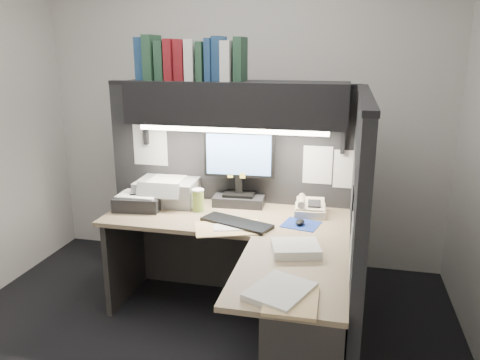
# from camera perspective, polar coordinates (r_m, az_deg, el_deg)

# --- Properties ---
(floor) EXTENTS (3.50, 3.50, 0.00)m
(floor) POSITION_cam_1_polar(r_m,az_deg,el_deg) (3.20, -6.10, -20.01)
(floor) COLOR black
(floor) RESTS_ON ground
(wall_back) EXTENTS (3.50, 0.04, 2.70)m
(wall_back) POSITION_cam_1_polar(r_m,az_deg,el_deg) (4.08, 0.25, 8.43)
(wall_back) COLOR silver
(wall_back) RESTS_ON floor
(partition_back) EXTENTS (1.90, 0.06, 1.60)m
(partition_back) POSITION_cam_1_polar(r_m,az_deg,el_deg) (3.64, -1.27, -1.30)
(partition_back) COLOR black
(partition_back) RESTS_ON floor
(partition_right) EXTENTS (0.06, 1.50, 1.60)m
(partition_right) POSITION_cam_1_polar(r_m,az_deg,el_deg) (2.83, 13.91, -6.81)
(partition_right) COLOR black
(partition_right) RESTS_ON floor
(desk) EXTENTS (1.70, 1.53, 0.73)m
(desk) POSITION_cam_1_polar(r_m,az_deg,el_deg) (2.86, 1.96, -14.03)
(desk) COLOR #988361
(desk) RESTS_ON floor
(overhead_shelf) EXTENTS (1.55, 0.34, 0.30)m
(overhead_shelf) POSITION_cam_1_polar(r_m,az_deg,el_deg) (3.31, -0.51, 9.38)
(overhead_shelf) COLOR black
(overhead_shelf) RESTS_ON partition_back
(task_light_tube) EXTENTS (1.32, 0.04, 0.04)m
(task_light_tube) POSITION_cam_1_polar(r_m,az_deg,el_deg) (3.20, -1.09, 6.08)
(task_light_tube) COLOR white
(task_light_tube) RESTS_ON overhead_shelf
(monitor) EXTENTS (0.52, 0.25, 0.56)m
(monitor) POSITION_cam_1_polar(r_m,az_deg,el_deg) (3.47, -0.11, 0.47)
(monitor) COLOR black
(monitor) RESTS_ON desk
(keyboard) EXTENTS (0.52, 0.33, 0.02)m
(keyboard) POSITION_cam_1_polar(r_m,az_deg,el_deg) (3.14, -0.42, -5.25)
(keyboard) COLOR black
(keyboard) RESTS_ON desk
(mousepad) EXTENTS (0.27, 0.26, 0.00)m
(mousepad) POSITION_cam_1_polar(r_m,az_deg,el_deg) (3.16, 7.44, -5.39)
(mousepad) COLOR navy
(mousepad) RESTS_ON desk
(mouse) EXTENTS (0.07, 0.10, 0.03)m
(mouse) POSITION_cam_1_polar(r_m,az_deg,el_deg) (3.15, 7.33, -5.12)
(mouse) COLOR black
(mouse) RESTS_ON mousepad
(telephone) EXTENTS (0.23, 0.24, 0.09)m
(telephone) POSITION_cam_1_polar(r_m,az_deg,el_deg) (3.35, 8.56, -3.44)
(telephone) COLOR beige
(telephone) RESTS_ON desk
(coffee_cup) EXTENTS (0.10, 0.10, 0.15)m
(coffee_cup) POSITION_cam_1_polar(r_m,az_deg,el_deg) (3.39, -5.12, -2.56)
(coffee_cup) COLOR #BDD454
(coffee_cup) RESTS_ON desk
(printer) EXTENTS (0.46, 0.40, 0.18)m
(printer) POSITION_cam_1_polar(r_m,az_deg,el_deg) (3.63, -8.67, -1.24)
(printer) COLOR #95979A
(printer) RESTS_ON desk
(notebook_stack) EXTENTS (0.36, 0.31, 0.10)m
(notebook_stack) POSITION_cam_1_polar(r_m,az_deg,el_deg) (3.52, -12.15, -2.59)
(notebook_stack) COLOR black
(notebook_stack) RESTS_ON desk
(open_folder) EXTENTS (0.50, 0.42, 0.01)m
(open_folder) POSITION_cam_1_polar(r_m,az_deg,el_deg) (3.07, -1.42, -5.88)
(open_folder) COLOR #D6B378
(open_folder) RESTS_ON desk
(paper_stack_a) EXTENTS (0.32, 0.29, 0.05)m
(paper_stack_a) POSITION_cam_1_polar(r_m,az_deg,el_deg) (2.74, 6.80, -8.28)
(paper_stack_a) COLOR white
(paper_stack_a) RESTS_ON desk
(paper_stack_b) EXTENTS (0.35, 0.38, 0.03)m
(paper_stack_b) POSITION_cam_1_polar(r_m,az_deg,el_deg) (2.30, 4.90, -13.38)
(paper_stack_b) COLOR white
(paper_stack_b) RESTS_ON desk
(manila_stack) EXTENTS (0.25, 0.31, 0.02)m
(manila_stack) POSITION_cam_1_polar(r_m,az_deg,el_deg) (2.25, 6.31, -14.31)
(manila_stack) COLOR #D6B378
(manila_stack) RESTS_ON desk
(binder_row) EXTENTS (0.76, 0.26, 0.31)m
(binder_row) POSITION_cam_1_polar(r_m,az_deg,el_deg) (3.38, -6.12, 14.38)
(binder_row) COLOR navy
(binder_row) RESTS_ON overhead_shelf
(pinned_papers) EXTENTS (1.76, 1.31, 0.51)m
(pinned_papers) POSITION_cam_1_polar(r_m,az_deg,el_deg) (3.15, 3.97, 0.76)
(pinned_papers) COLOR white
(pinned_papers) RESTS_ON partition_back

